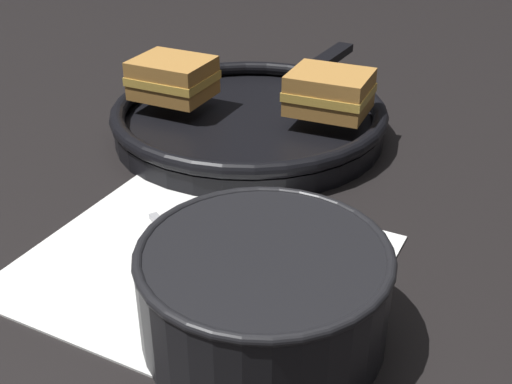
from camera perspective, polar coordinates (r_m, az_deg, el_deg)
ground_plane at (r=0.59m, az=-3.29°, el=-3.70°), size 4.00×4.00×0.00m
napkin at (r=0.55m, az=-5.01°, el=-6.49°), size 0.31×0.27×0.00m
soup_bowl at (r=0.46m, az=0.69°, el=-8.41°), size 0.18×0.18×0.08m
spoon at (r=0.52m, az=-4.24°, el=-8.23°), size 0.16×0.10×0.01m
skillet at (r=0.78m, az=-0.54°, el=6.53°), size 0.33×0.47×0.04m
sandwich_near_left at (r=0.74m, az=6.54°, el=8.82°), size 0.10×0.09×0.05m
sandwich_near_right at (r=0.79m, az=-7.41°, el=10.02°), size 0.10×0.08×0.05m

